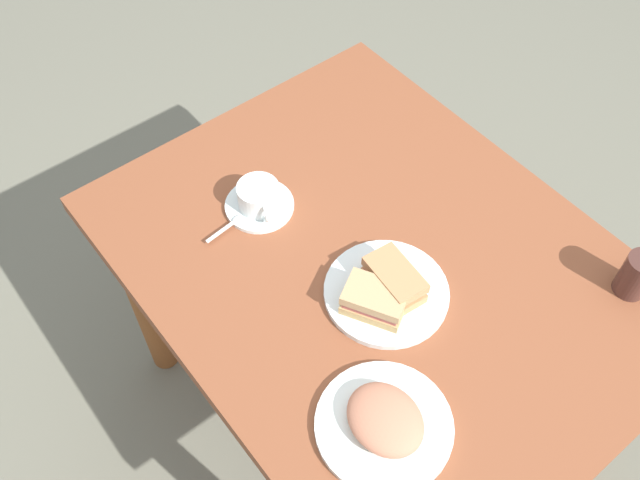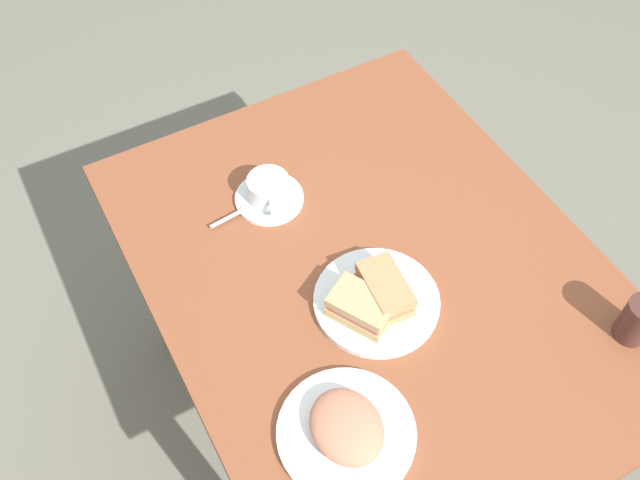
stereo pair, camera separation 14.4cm
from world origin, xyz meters
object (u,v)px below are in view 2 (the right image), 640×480
object	(u,v)px
sandwich_back	(361,307)
coffee_saucer	(269,198)
spoon	(237,213)
side_plate	(346,433)
dining_table	(371,301)
coffee_cup	(269,188)
sandwich_plate	(376,301)
drinking_glass	(638,320)
sandwich_front	(385,290)

from	to	relation	value
sandwich_back	coffee_saucer	world-z (taller)	sandwich_back
spoon	side_plate	world-z (taller)	spoon
dining_table	spoon	distance (m)	0.34
spoon	dining_table	bearing A→B (deg)	35.67
coffee_cup	spoon	size ratio (longest dim) A/B	1.15
sandwich_plate	spoon	bearing A→B (deg)	-156.08
sandwich_plate	coffee_cup	size ratio (longest dim) A/B	2.18
coffee_cup	spoon	xyz separation A→B (m)	(0.01, -0.08, -0.03)
dining_table	coffee_cup	xyz separation A→B (m)	(-0.27, -0.11, 0.16)
sandwich_back	drinking_glass	xyz separation A→B (m)	(0.28, 0.43, 0.01)
side_plate	coffee_cup	bearing A→B (deg)	167.47
drinking_glass	coffee_cup	bearing A→B (deg)	-144.17
dining_table	coffee_saucer	world-z (taller)	coffee_saucer
sandwich_plate	sandwich_back	distance (m)	0.06
coffee_saucer	side_plate	size ratio (longest dim) A/B	0.62
dining_table	coffee_saucer	bearing A→B (deg)	-158.51
sandwich_front	coffee_saucer	bearing A→B (deg)	-166.77
sandwich_plate	side_plate	bearing A→B (deg)	-42.55
sandwich_back	side_plate	size ratio (longest dim) A/B	0.58
sandwich_back	coffee_saucer	xyz separation A→B (m)	(-0.35, -0.02, -0.04)
sandwich_back	coffee_cup	bearing A→B (deg)	-176.52
sandwich_front	spoon	distance (m)	0.37
coffee_cup	side_plate	bearing A→B (deg)	-12.53
sandwich_front	side_plate	xyz separation A→B (m)	(0.20, -0.20, -0.04)
sandwich_front	coffee_saucer	xyz separation A→B (m)	(-0.34, -0.08, -0.04)
coffee_saucer	spoon	bearing A→B (deg)	-83.69
coffee_cup	spoon	bearing A→B (deg)	-84.62
coffee_saucer	spoon	world-z (taller)	spoon
sandwich_back	spoon	size ratio (longest dim) A/B	1.42
sandwich_plate	sandwich_front	xyz separation A→B (m)	(0.00, 0.01, 0.04)
coffee_saucer	side_plate	bearing A→B (deg)	-12.54
spoon	side_plate	size ratio (longest dim) A/B	0.41
dining_table	coffee_cup	distance (m)	0.33
drinking_glass	spoon	bearing A→B (deg)	-139.33
sandwich_front	dining_table	bearing A→B (deg)	161.64
sandwich_plate	sandwich_front	size ratio (longest dim) A/B	1.90
sandwich_back	spoon	distance (m)	0.36
coffee_cup	spoon	distance (m)	0.08
coffee_cup	drinking_glass	world-z (taller)	drinking_glass
sandwich_plate	drinking_glass	xyz separation A→B (m)	(0.29, 0.39, 0.04)
sandwich_front	coffee_cup	world-z (taller)	sandwich_front
sandwich_front	sandwich_back	world-z (taller)	sandwich_front
dining_table	coffee_saucer	distance (m)	0.31
sandwich_back	spoon	xyz separation A→B (m)	(-0.34, -0.10, -0.03)
sandwich_front	sandwich_back	bearing A→B (deg)	-80.12
sandwich_plate	sandwich_front	world-z (taller)	sandwich_front
sandwich_plate	sandwich_front	bearing A→B (deg)	76.29
coffee_cup	coffee_saucer	bearing A→B (deg)	160.59
dining_table	sandwich_back	xyz separation A→B (m)	(0.08, -0.08, 0.16)
dining_table	drinking_glass	bearing A→B (deg)	43.84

